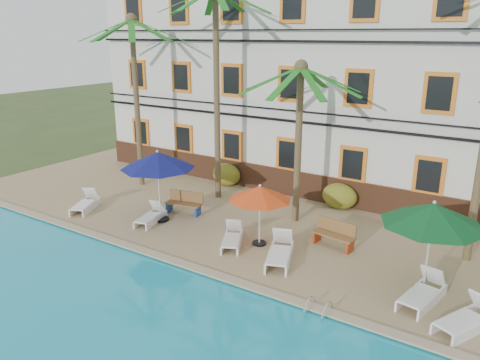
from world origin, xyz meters
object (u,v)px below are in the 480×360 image
Objects in this scene: palm_b at (216,66)px; bench_right at (335,234)px; lounger_d at (280,252)px; umbrella_blue at (158,161)px; umbrella_red at (260,193)px; lounger_b at (151,216)px; pool_ladder at (318,312)px; lounger_c at (232,238)px; lounger_e at (423,293)px; lounger_a at (86,203)px; lounger_f at (467,319)px; palm_c at (299,117)px; palm_a at (135,78)px; umbrella_green at (433,215)px; bench_left at (184,202)px.

bench_right is (6.36, -1.98, -5.29)m from palm_b.
umbrella_blue is at bearing 175.18° from lounger_d.
umbrella_red is 4.88m from lounger_b.
lounger_b is 1.11× the size of bench_right.
palm_b is at bearing 141.55° from pool_ladder.
lounger_c is 0.90× the size of lounger_e.
palm_b is 7.91m from lounger_a.
umbrella_red is 7.16m from lounger_f.
lounger_f reaches higher than lounger_b.
lounger_a is at bearing -154.45° from palm_c.
pool_ladder is (11.79, -5.48, -5.12)m from palm_a.
lounger_d reaches higher than lounger_f.
lounger_d is 5.68m from lounger_f.
umbrella_red is 1.42× the size of bench_right.
umbrella_green reaches higher than lounger_e.
umbrella_red reaches higher than lounger_f.
bench_right is at bearing 61.80° from lounger_d.
bench_right is at bearing 106.59° from pool_ladder.
palm_c is 6.45m from umbrella_green.
palm_b is 8.50m from bench_right.
umbrella_green is (5.49, -2.90, -1.72)m from palm_c.
umbrella_green reaches higher than lounger_f.
palm_b is 11.24m from pool_ladder.
umbrella_red is 5.58m from umbrella_green.
umbrella_green reaches higher than pool_ladder.
palm_c is at bearing -0.24° from palm_a.
palm_c is at bearing 152.15° from umbrella_green.
bench_right is (6.36, 0.40, 0.00)m from bench_left.
umbrella_blue reaches higher than lounger_d.
palm_a is at bearing 155.04° from pool_ladder.
umbrella_green is 4.85m from lounger_d.
lounger_b is at bearing 175.86° from lounger_f.
bench_left is at bearing -23.81° from palm_a.
lounger_e is (0.09, -0.53, -2.09)m from umbrella_green.
lounger_b is 2.31× the size of pool_ladder.
palm_b is at bearing 141.57° from umbrella_red.
pool_ladder is (3.46, -2.75, -1.88)m from umbrella_red.
palm_a is 16.45m from lounger_f.
palm_b is 4.82m from umbrella_blue.
palm_b is 1.46× the size of palm_c.
umbrella_blue is at bearing -94.66° from palm_b.
palm_a reaches higher than pool_ladder.
lounger_a is at bearing -171.66° from lounger_b.
lounger_a is at bearing -166.95° from bench_right.
palm_c reaches higher than lounger_e.
umbrella_blue is 1.03× the size of umbrella_green.
lounger_e is 2.98m from pool_ladder.
palm_a is 15.18m from lounger_e.
lounger_c reaches higher than lounger_b.
palm_b reaches higher than lounger_c.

